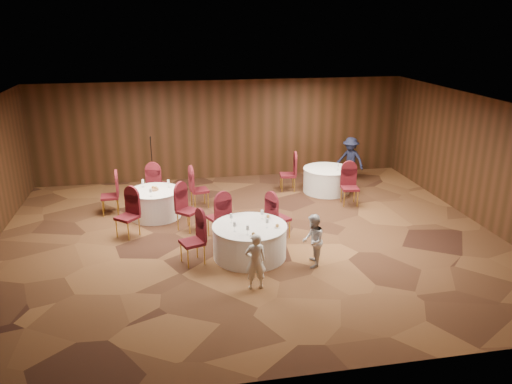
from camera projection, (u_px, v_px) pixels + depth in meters
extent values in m
plane|color=black|center=(249.00, 238.00, 12.08)|extent=(12.00, 12.00, 0.00)
plane|color=silver|center=(249.00, 106.00, 11.02)|extent=(12.00, 12.00, 0.00)
plane|color=black|center=(223.00, 130.00, 16.19)|extent=(12.00, 0.00, 12.00)
plane|color=black|center=(311.00, 280.00, 6.91)|extent=(12.00, 0.00, 12.00)
plane|color=black|center=(483.00, 162.00, 12.59)|extent=(0.00, 10.00, 10.00)
cylinder|color=silver|center=(250.00, 241.00, 11.04)|extent=(1.62, 1.62, 0.72)
cylinder|color=silver|center=(250.00, 226.00, 10.92)|extent=(1.65, 1.65, 0.03)
cylinder|color=silver|center=(155.00, 204.00, 13.28)|extent=(1.34, 1.34, 0.72)
cylinder|color=silver|center=(154.00, 191.00, 13.16)|extent=(1.37, 1.37, 0.03)
cylinder|color=silver|center=(327.00, 180.00, 15.20)|extent=(1.41, 1.41, 0.72)
cylinder|color=silver|center=(327.00, 169.00, 15.08)|extent=(1.44, 1.44, 0.03)
cylinder|color=silver|center=(235.00, 231.00, 10.62)|extent=(0.06, 0.06, 0.01)
cylinder|color=silver|center=(235.00, 229.00, 10.61)|extent=(0.01, 0.01, 0.11)
cone|color=silver|center=(235.00, 224.00, 10.57)|extent=(0.08, 0.08, 0.10)
cylinder|color=silver|center=(267.00, 228.00, 10.80)|extent=(0.06, 0.06, 0.01)
cylinder|color=silver|center=(267.00, 225.00, 10.78)|extent=(0.01, 0.01, 0.11)
cone|color=silver|center=(267.00, 221.00, 10.75)|extent=(0.08, 0.08, 0.10)
cylinder|color=silver|center=(248.00, 235.00, 10.45)|extent=(0.06, 0.06, 0.01)
cylinder|color=silver|center=(248.00, 232.00, 10.43)|extent=(0.01, 0.01, 0.11)
cone|color=silver|center=(248.00, 228.00, 10.40)|extent=(0.08, 0.08, 0.10)
cylinder|color=silver|center=(231.00, 223.00, 11.07)|extent=(0.06, 0.06, 0.01)
cylinder|color=silver|center=(231.00, 220.00, 11.05)|extent=(0.01, 0.01, 0.11)
cone|color=silver|center=(231.00, 216.00, 11.01)|extent=(0.08, 0.08, 0.10)
cylinder|color=silver|center=(262.00, 219.00, 11.28)|extent=(0.06, 0.06, 0.01)
cylinder|color=silver|center=(262.00, 216.00, 11.26)|extent=(0.01, 0.01, 0.11)
cone|color=silver|center=(262.00, 212.00, 11.22)|extent=(0.08, 0.08, 0.10)
cylinder|color=white|center=(253.00, 236.00, 10.39)|extent=(0.15, 0.15, 0.01)
sphere|color=#9E6B33|center=(253.00, 234.00, 10.38)|extent=(0.08, 0.08, 0.08)
cylinder|color=white|center=(277.00, 227.00, 10.81)|extent=(0.15, 0.15, 0.01)
sphere|color=#9E6B33|center=(277.00, 226.00, 10.80)|extent=(0.08, 0.08, 0.08)
cylinder|color=white|center=(268.00, 218.00, 11.32)|extent=(0.15, 0.15, 0.01)
sphere|color=#9E6B33|center=(268.00, 216.00, 11.31)|extent=(0.08, 0.08, 0.08)
cylinder|color=silver|center=(169.00, 187.00, 13.37)|extent=(0.06, 0.06, 0.01)
cylinder|color=silver|center=(169.00, 185.00, 13.35)|extent=(0.01, 0.01, 0.11)
cone|color=silver|center=(168.00, 182.00, 13.32)|extent=(0.08, 0.08, 0.10)
cylinder|color=silver|center=(143.00, 187.00, 13.39)|extent=(0.06, 0.06, 0.01)
cylinder|color=silver|center=(143.00, 185.00, 13.37)|extent=(0.01, 0.01, 0.11)
cone|color=silver|center=(143.00, 181.00, 13.34)|extent=(0.08, 0.08, 0.10)
cylinder|color=silver|center=(151.00, 196.00, 12.70)|extent=(0.06, 0.06, 0.01)
cylinder|color=silver|center=(151.00, 194.00, 12.68)|extent=(0.01, 0.01, 0.11)
cone|color=silver|center=(151.00, 190.00, 12.65)|extent=(0.08, 0.08, 0.10)
cylinder|color=brown|center=(154.00, 189.00, 13.14)|extent=(0.22, 0.22, 0.06)
sphere|color=#9E6B33|center=(153.00, 187.00, 13.13)|extent=(0.07, 0.07, 0.07)
sphere|color=#9E6B33|center=(156.00, 187.00, 13.11)|extent=(0.07, 0.07, 0.07)
cylinder|color=silver|center=(337.00, 170.00, 14.90)|extent=(0.06, 0.06, 0.01)
cylinder|color=silver|center=(338.00, 168.00, 14.88)|extent=(0.01, 0.01, 0.11)
cone|color=silver|center=(338.00, 165.00, 14.85)|extent=(0.08, 0.08, 0.10)
cylinder|color=black|center=(154.00, 189.00, 15.55)|extent=(0.24, 0.24, 0.02)
cylinder|color=black|center=(152.00, 163.00, 15.28)|extent=(0.02, 0.02, 1.63)
cylinder|color=black|center=(150.00, 138.00, 15.07)|extent=(0.04, 0.12, 0.04)
imported|color=silver|center=(255.00, 261.00, 9.65)|extent=(0.43, 0.29, 1.16)
imported|color=silver|center=(313.00, 241.00, 10.55)|extent=(0.59, 0.67, 1.16)
imported|color=black|center=(350.00, 160.00, 16.07)|extent=(1.03, 1.06, 1.45)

